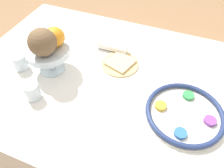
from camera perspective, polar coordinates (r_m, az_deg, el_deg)
ground_plane at (r=1.61m, az=2.58°, el=-17.99°), size 8.00×8.00×0.00m
dining_table at (r=1.28m, az=3.14°, el=-11.07°), size 1.52×0.94×0.75m
seder_plate at (r=0.90m, az=18.41°, el=-7.30°), size 0.31×0.31×0.03m
fruit_stand at (r=1.01m, az=-16.34°, el=7.82°), size 0.20×0.20×0.13m
orange_fruit at (r=0.97m, az=-14.77°, el=11.78°), size 0.09×0.09×0.09m
coconut at (r=0.93m, az=-17.74°, el=10.35°), size 0.12×0.12×0.12m
bread_plate at (r=1.06m, az=2.12°, el=5.47°), size 0.18×0.18×0.02m
napkin_roll at (r=1.13m, az=0.17°, el=9.72°), size 0.16×0.05×0.05m
cup_near at (r=0.95m, az=-20.14°, el=-1.77°), size 0.06×0.06×0.07m
cup_mid at (r=1.10m, az=-22.93°, el=5.29°), size 0.06×0.06×0.07m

